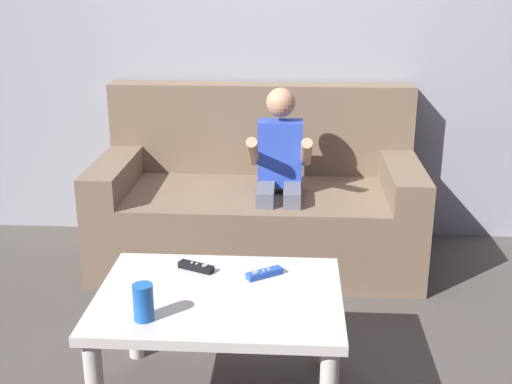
% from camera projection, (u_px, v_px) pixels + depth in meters
% --- Properties ---
extents(ground_plane, '(10.09, 10.09, 0.00)m').
position_uv_depth(ground_plane, '(261.00, 379.00, 2.56)').
color(ground_plane, '#4C4742').
extents(wall_back, '(5.04, 0.05, 2.50)m').
position_uv_depth(wall_back, '(277.00, 17.00, 3.61)').
color(wall_back, '#999EA8').
rests_on(wall_back, ground).
extents(couch, '(1.67, 0.80, 0.90)m').
position_uv_depth(couch, '(258.00, 204.00, 3.56)').
color(couch, '#75604C').
rests_on(couch, ground).
extents(person_seated_on_couch, '(0.31, 0.39, 0.95)m').
position_uv_depth(person_seated_on_couch, '(280.00, 172.00, 3.30)').
color(person_seated_on_couch, slate).
rests_on(person_seated_on_couch, ground).
extents(coffee_table, '(0.85, 0.64, 0.43)m').
position_uv_depth(coffee_table, '(219.00, 311.00, 2.32)').
color(coffee_table, beige).
rests_on(coffee_table, ground).
extents(game_remote_black_near_edge, '(0.14, 0.09, 0.03)m').
position_uv_depth(game_remote_black_near_edge, '(196.00, 267.00, 2.48)').
color(game_remote_black_near_edge, black).
rests_on(game_remote_black_near_edge, coffee_table).
extents(game_remote_blue_center, '(0.14, 0.11, 0.03)m').
position_uv_depth(game_remote_blue_center, '(264.00, 273.00, 2.42)').
color(game_remote_blue_center, blue).
rests_on(game_remote_blue_center, coffee_table).
extents(soda_can, '(0.07, 0.07, 0.12)m').
position_uv_depth(soda_can, '(143.00, 302.00, 2.11)').
color(soda_can, '#1959B2').
rests_on(soda_can, coffee_table).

